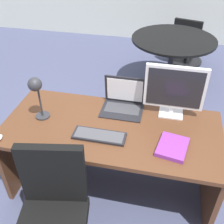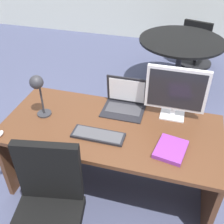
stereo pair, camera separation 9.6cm
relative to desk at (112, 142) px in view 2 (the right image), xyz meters
name	(u,v)px [view 2 (the right image)]	position (x,y,z in m)	size (l,w,h in m)	color
ground	(140,101)	(0.00, 1.45, -0.52)	(12.00, 12.00, 0.00)	#474C6B
desk	(112,142)	(0.00, 0.00, 0.00)	(1.76, 0.81, 0.73)	#56331E
monitor	(176,91)	(0.46, 0.23, 0.46)	(0.49, 0.16, 0.45)	silver
laptop	(125,99)	(0.05, 0.25, 0.29)	(0.36, 0.28, 0.27)	black
keyboard	(98,135)	(-0.06, -0.19, 0.22)	(0.41, 0.15, 0.02)	black
mouse	(0,134)	(-0.80, -0.39, 0.22)	(0.04, 0.08, 0.03)	silver
desk_lamp	(38,87)	(-0.59, -0.07, 0.49)	(0.12, 0.14, 0.39)	#2D2D33
book	(171,149)	(0.49, -0.20, 0.22)	(0.25, 0.29, 0.03)	purple
office_chair	(49,220)	(-0.24, -0.76, -0.13)	(0.56, 0.56, 0.97)	black
meeting_table	(180,52)	(0.43, 1.94, 0.05)	(1.14, 1.14, 0.75)	black
meeting_chair_near	(197,48)	(0.67, 2.80, -0.21)	(0.57, 0.58, 0.79)	black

